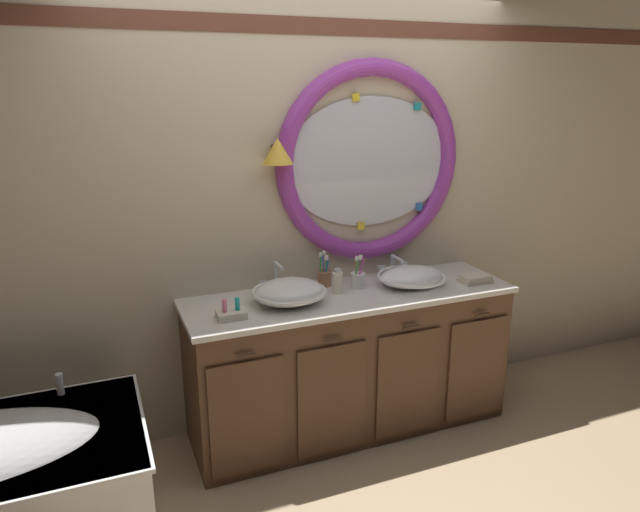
% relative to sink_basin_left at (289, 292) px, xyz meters
% --- Properties ---
extents(ground_plane, '(14.00, 14.00, 0.00)m').
position_rel_sink_basin_left_xyz_m(ground_plane, '(0.24, -0.24, -0.93)').
color(ground_plane, tan).
extents(back_wall_assembly, '(6.40, 0.26, 2.60)m').
position_rel_sink_basin_left_xyz_m(back_wall_assembly, '(0.28, 0.34, 0.40)').
color(back_wall_assembly, beige).
rests_on(back_wall_assembly, ground_plane).
extents(vanity_counter, '(1.92, 0.60, 0.86)m').
position_rel_sink_basin_left_xyz_m(vanity_counter, '(0.38, 0.03, -0.50)').
color(vanity_counter, brown).
rests_on(vanity_counter, ground_plane).
extents(sink_basin_left, '(0.41, 0.41, 0.13)m').
position_rel_sink_basin_left_xyz_m(sink_basin_left, '(0.00, 0.00, 0.00)').
color(sink_basin_left, white).
rests_on(sink_basin_left, vanity_counter).
extents(sink_basin_right, '(0.41, 0.41, 0.12)m').
position_rel_sink_basin_left_xyz_m(sink_basin_right, '(0.77, 0.00, -0.01)').
color(sink_basin_right, white).
rests_on(sink_basin_right, vanity_counter).
extents(faucet_set_left, '(0.21, 0.14, 0.18)m').
position_rel_sink_basin_left_xyz_m(faucet_set_left, '(-0.00, 0.22, 0.00)').
color(faucet_set_left, silver).
rests_on(faucet_set_left, vanity_counter).
extents(faucet_set_right, '(0.21, 0.15, 0.13)m').
position_rel_sink_basin_left_xyz_m(faucet_set_right, '(0.77, 0.22, -0.01)').
color(faucet_set_right, silver).
rests_on(faucet_set_right, vanity_counter).
extents(toothbrush_holder_left, '(0.09, 0.09, 0.21)m').
position_rel_sink_basin_left_xyz_m(toothbrush_holder_left, '(0.29, 0.20, -0.01)').
color(toothbrush_holder_left, '#996647').
rests_on(toothbrush_holder_left, vanity_counter).
extents(toothbrush_holder_right, '(0.09, 0.09, 0.20)m').
position_rel_sink_basin_left_xyz_m(toothbrush_holder_right, '(0.46, 0.09, -0.01)').
color(toothbrush_holder_right, white).
rests_on(toothbrush_holder_right, vanity_counter).
extents(soap_dispenser, '(0.06, 0.07, 0.15)m').
position_rel_sink_basin_left_xyz_m(soap_dispenser, '(0.31, 0.06, -0.00)').
color(soap_dispenser, '#EFE5C6').
rests_on(soap_dispenser, vanity_counter).
extents(folded_hand_towel, '(0.19, 0.12, 0.05)m').
position_rel_sink_basin_left_xyz_m(folded_hand_towel, '(1.16, -0.09, -0.05)').
color(folded_hand_towel, beige).
rests_on(folded_hand_towel, vanity_counter).
extents(toiletry_basket, '(0.15, 0.10, 0.11)m').
position_rel_sink_basin_left_xyz_m(toiletry_basket, '(-0.34, -0.09, -0.04)').
color(toiletry_basket, beige).
rests_on(toiletry_basket, vanity_counter).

